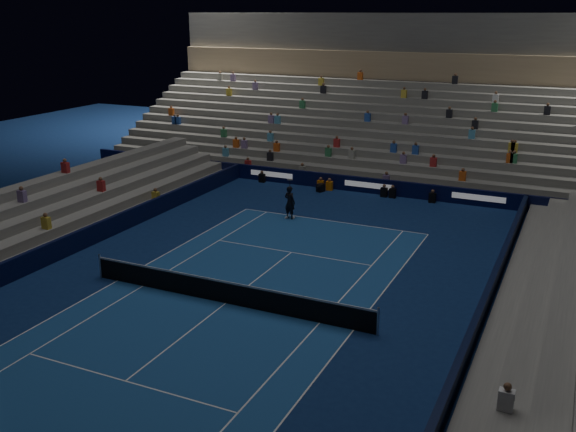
% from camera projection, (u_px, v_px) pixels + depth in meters
% --- Properties ---
extents(ground, '(90.00, 90.00, 0.00)m').
position_uv_depth(ground, '(226.00, 303.00, 26.26)').
color(ground, '#0D214F').
rests_on(ground, ground).
extents(court_surface, '(10.97, 23.77, 0.01)m').
position_uv_depth(court_surface, '(226.00, 303.00, 26.26)').
color(court_surface, navy).
rests_on(court_surface, ground).
extents(sponsor_barrier_far, '(44.00, 0.25, 1.00)m').
position_uv_depth(sponsor_barrier_far, '(369.00, 185.00, 42.11)').
color(sponsor_barrier_far, black).
rests_on(sponsor_barrier_far, ground).
extents(sponsor_barrier_east, '(0.25, 37.00, 1.00)m').
position_uv_depth(sponsor_barrier_east, '(470.00, 341.00, 22.22)').
color(sponsor_barrier_east, black).
rests_on(sponsor_barrier_east, ground).
extents(sponsor_barrier_west, '(0.25, 37.00, 1.00)m').
position_uv_depth(sponsor_barrier_west, '(44.00, 256.00, 30.00)').
color(sponsor_barrier_west, black).
rests_on(sponsor_barrier_west, ground).
extents(grandstand_main, '(44.00, 15.20, 11.20)m').
position_uv_depth(grandstand_main, '(409.00, 120.00, 49.37)').
color(grandstand_main, slate).
rests_on(grandstand_main, ground).
extents(tennis_net, '(12.90, 0.10, 1.10)m').
position_uv_depth(tennis_net, '(226.00, 292.00, 26.11)').
color(tennis_net, '#B2B2B7').
rests_on(tennis_net, ground).
extents(tennis_player, '(0.79, 0.61, 1.92)m').
position_uv_depth(tennis_player, '(290.00, 202.00, 36.72)').
color(tennis_player, black).
rests_on(tennis_player, ground).
extents(broadcast_camera, '(0.53, 0.90, 0.52)m').
position_uv_depth(broadcast_camera, '(320.00, 188.00, 42.44)').
color(broadcast_camera, black).
rests_on(broadcast_camera, ground).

